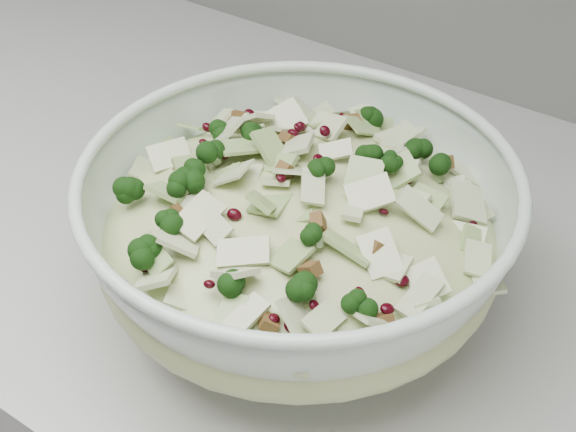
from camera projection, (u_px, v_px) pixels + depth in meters
name	position (u px, v px, depth m)	size (l,w,h in m)	color
mixing_bowl	(299.00, 236.00, 0.59)	(0.37, 0.37, 0.13)	silver
salad	(299.00, 215.00, 0.57)	(0.37, 0.37, 0.13)	#C5C989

